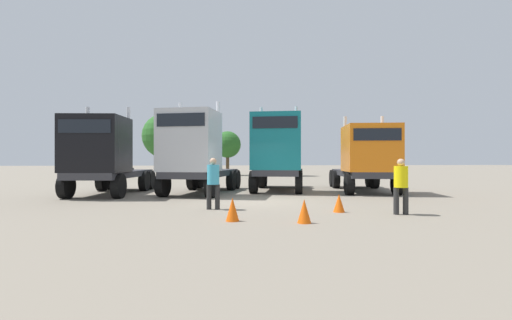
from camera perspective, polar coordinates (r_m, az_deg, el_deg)
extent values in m
plane|color=gray|center=(13.94, -0.25, -6.72)|extent=(200.00, 200.00, 0.00)
cube|color=#333338|center=(18.58, -22.06, -2.11)|extent=(2.81, 6.18, 0.30)
cube|color=black|center=(16.84, -24.34, 2.31)|extent=(2.62, 2.45, 2.42)
cube|color=black|center=(15.85, -25.95, 4.94)|extent=(2.09, 0.26, 0.55)
cylinder|color=silver|center=(17.69, -19.89, 3.17)|extent=(0.20, 0.20, 3.02)
cylinder|color=silver|center=(18.39, -25.52, 3.05)|extent=(0.20, 0.20, 3.02)
cylinder|color=#333338|center=(19.81, -20.70, -1.37)|extent=(1.21, 1.21, 0.12)
cylinder|color=black|center=(16.08, -21.30, -3.95)|extent=(0.46, 1.08, 1.05)
cylinder|color=black|center=(16.96, -28.31, -3.74)|extent=(0.46, 1.08, 1.05)
cylinder|color=black|center=(19.57, -17.58, -3.25)|extent=(0.46, 1.08, 1.05)
cylinder|color=black|center=(20.30, -23.56, -3.14)|extent=(0.46, 1.08, 1.05)
cylinder|color=black|center=(20.63, -16.72, -3.09)|extent=(0.46, 1.08, 1.05)
cylinder|color=black|center=(21.32, -22.43, -2.99)|extent=(0.46, 1.08, 1.05)
cube|color=#333338|center=(18.01, -8.49, -2.12)|extent=(3.85, 6.52, 0.30)
cube|color=#B7BABF|center=(16.17, -10.61, 3.01)|extent=(2.93, 2.82, 2.72)
cube|color=black|center=(15.18, -12.09, 6.37)|extent=(2.03, 0.63, 0.55)
cylinder|color=silver|center=(17.10, -6.16, 3.84)|extent=(0.22, 0.22, 3.32)
cylinder|color=silver|center=(17.71, -12.11, 3.71)|extent=(0.22, 0.22, 3.32)
cylinder|color=#333338|center=(19.29, -7.26, -1.36)|extent=(1.37, 1.37, 0.12)
cylinder|color=black|center=(15.44, -7.30, -4.08)|extent=(0.64, 1.13, 1.07)
cylinder|color=black|center=(16.21, -14.79, -3.88)|extent=(0.64, 1.13, 1.07)
cylinder|color=black|center=(19.15, -3.99, -3.30)|extent=(0.64, 1.13, 1.07)
cylinder|color=black|center=(19.77, -10.22, -3.20)|extent=(0.64, 1.13, 1.07)
cylinder|color=black|center=(20.22, -3.27, -3.13)|extent=(0.64, 1.13, 1.07)
cylinder|color=black|center=(20.81, -9.20, -3.04)|extent=(0.64, 1.13, 1.07)
cube|color=#333338|center=(19.38, 3.73, -1.86)|extent=(3.60, 6.24, 0.30)
cube|color=#14727A|center=(17.75, 3.39, 2.91)|extent=(2.97, 3.10, 2.76)
cube|color=black|center=(16.51, 3.07, 6.10)|extent=(2.04, 0.56, 0.55)
cylinder|color=silver|center=(19.17, 6.53, 3.59)|extent=(0.22, 0.22, 3.36)
cylinder|color=silver|center=(19.29, 0.86, 3.56)|extent=(0.22, 0.22, 3.36)
cylinder|color=#333338|center=(20.67, 3.95, -1.17)|extent=(1.34, 1.34, 0.12)
cylinder|color=black|center=(17.13, 6.93, -3.62)|extent=(0.62, 1.16, 1.11)
cylinder|color=black|center=(17.28, -0.40, -3.59)|extent=(0.62, 1.16, 1.11)
cylinder|color=black|center=(20.70, 7.01, -3.00)|extent=(0.62, 1.16, 1.11)
cylinder|color=black|center=(20.83, 0.94, -2.99)|extent=(0.62, 1.16, 1.11)
cylinder|color=black|center=(21.80, 7.03, -2.86)|extent=(0.62, 1.16, 1.11)
cylinder|color=black|center=(21.92, 1.26, -2.84)|extent=(0.62, 1.16, 1.11)
cube|color=#333338|center=(19.74, 16.61, -2.05)|extent=(3.36, 6.58, 0.30)
cube|color=orange|center=(17.87, 17.96, 1.79)|extent=(2.82, 2.85, 2.22)
cube|color=black|center=(16.70, 19.00, 3.93)|extent=(2.07, 0.44, 0.55)
cylinder|color=silver|center=(19.45, 19.70, 2.52)|extent=(0.21, 0.21, 2.82)
cylinder|color=silver|center=(19.02, 14.18, 2.58)|extent=(0.21, 0.21, 2.82)
cylinder|color=#333338|center=(21.08, 15.79, -1.35)|extent=(1.29, 1.29, 0.12)
cylinder|color=black|center=(17.70, 21.84, -3.62)|extent=(0.54, 1.08, 1.03)
cylinder|color=black|center=(17.15, 14.81, -3.74)|extent=(0.54, 1.08, 1.03)
cylinder|color=black|center=(21.51, 18.58, -2.99)|extent=(0.54, 1.08, 1.03)
cylinder|color=black|center=(21.06, 12.77, -3.06)|extent=(0.54, 1.08, 1.03)
cylinder|color=black|center=(22.57, 17.87, -2.85)|extent=(0.54, 1.08, 1.03)
cylinder|color=black|center=(22.15, 12.33, -2.91)|extent=(0.54, 1.08, 1.03)
cylinder|color=#282828|center=(11.40, 21.69, -6.17)|extent=(0.18, 0.18, 0.81)
cylinder|color=#282828|center=(11.50, 22.99, -6.11)|extent=(0.18, 0.18, 0.81)
cylinder|color=yellow|center=(11.40, 22.34, -2.52)|extent=(0.45, 0.45, 0.64)
sphere|color=tan|center=(11.39, 22.34, -0.36)|extent=(0.22, 0.22, 0.22)
cylinder|color=#272727|center=(11.80, -7.59, -5.92)|extent=(0.18, 0.18, 0.82)
cylinder|color=#272727|center=(11.76, -6.24, -5.94)|extent=(0.18, 0.18, 0.82)
cylinder|color=#3DA6C4|center=(11.73, -6.92, -2.35)|extent=(0.46, 0.46, 0.65)
sphere|color=tan|center=(11.72, -6.92, -0.21)|extent=(0.22, 0.22, 0.22)
cone|color=#F2590C|center=(9.27, 7.79, -8.17)|extent=(0.36, 0.36, 0.62)
cone|color=#F2590C|center=(9.50, -3.82, -7.95)|extent=(0.36, 0.36, 0.63)
cone|color=#F2590C|center=(11.40, 13.25, -6.79)|extent=(0.36, 0.36, 0.56)
cylinder|color=#4C3823|center=(33.59, -14.52, -0.91)|extent=(0.36, 0.36, 2.24)
sphere|color=#286023|center=(33.67, -14.52, 3.78)|extent=(4.08, 4.08, 4.08)
cylinder|color=#4C3823|center=(38.32, -4.61, -0.84)|extent=(0.36, 0.36, 2.19)
sphere|color=#286023|center=(38.35, -4.61, 2.51)|extent=(2.88, 2.88, 2.88)
cylinder|color=#4C3823|center=(36.99, 3.39, -0.43)|extent=(0.36, 0.36, 2.76)
sphere|color=#286023|center=(37.06, 3.39, 3.69)|extent=(3.20, 3.20, 3.20)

